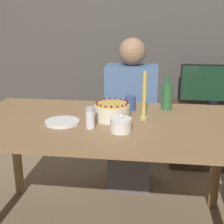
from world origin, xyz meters
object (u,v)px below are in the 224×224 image
person_man_blue_shirt (131,124)px  sugar_shaker (90,118)px  candle (144,100)px  bottle (167,96)px  cake (112,111)px  tv_monitor (215,84)px  sugar_bowl (121,125)px

person_man_blue_shirt → sugar_shaker: bearing=77.6°
candle → bottle: bearing=60.0°
cake → sugar_shaker: sugar_shaker is taller
cake → tv_monitor: bearing=54.3°
candle → sugar_shaker: bearing=-146.7°
sugar_shaker → tv_monitor: size_ratio=0.19×
sugar_bowl → candle: size_ratio=0.41×
candle → person_man_blue_shirt: size_ratio=0.24×
sugar_bowl → tv_monitor: (0.72, 1.31, -0.03)m
cake → sugar_shaker: 0.20m
sugar_shaker → bottle: size_ratio=0.51×
sugar_bowl → sugar_shaker: bearing=168.5°
tv_monitor → cake: bearing=-125.7°
sugar_bowl → tv_monitor: bearing=61.2°
sugar_shaker → candle: 0.35m
bottle → tv_monitor: (0.46, 0.84, -0.08)m
sugar_shaker → bottle: (0.43, 0.44, 0.03)m
bottle → person_man_blue_shirt: size_ratio=0.19×
person_man_blue_shirt → tv_monitor: bearing=-145.6°
sugar_shaker → tv_monitor: 1.56m
candle → tv_monitor: bearing=60.9°
tv_monitor → sugar_shaker: bearing=-125.0°
sugar_bowl → tv_monitor: 1.50m
cake → tv_monitor: 1.36m
candle → cake: bearing=-174.0°
bottle → person_man_blue_shirt: 0.54m
sugar_shaker → person_man_blue_shirt: (0.17, 0.78, -0.30)m
sugar_bowl → bottle: (0.26, 0.47, 0.05)m
sugar_bowl → sugar_shaker: 0.18m
sugar_bowl → tv_monitor: tv_monitor is taller
cake → candle: (0.19, 0.02, 0.07)m
cake → person_man_blue_shirt: size_ratio=0.17×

